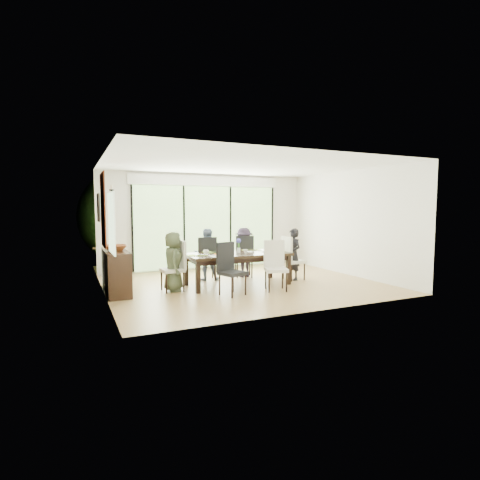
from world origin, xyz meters
name	(u,v)px	position (x,y,z in m)	size (l,w,h in m)	color
floor	(245,285)	(0.00, 0.00, -0.01)	(6.00, 5.00, 0.01)	olive
ceiling	(245,165)	(0.00, 0.00, 2.71)	(6.00, 5.00, 0.01)	white
wall_back	(207,222)	(0.00, 2.51, 1.35)	(6.00, 0.02, 2.70)	silver
wall_front	(310,232)	(0.00, -2.51, 1.35)	(6.00, 0.02, 2.70)	silver
wall_left	(103,229)	(-3.01, 0.00, 1.35)	(0.02, 5.00, 2.70)	silver
wall_right	(350,223)	(3.01, 0.00, 1.35)	(0.02, 5.00, 2.70)	beige
glass_doors	(208,227)	(0.00, 2.47, 1.20)	(4.20, 0.02, 2.30)	#598C3F
blinds_header	(208,181)	(0.00, 2.46, 2.50)	(4.40, 0.06, 0.28)	white
mullion_a	(132,229)	(-2.10, 2.46, 1.20)	(0.05, 0.04, 2.30)	black
mullion_b	(184,227)	(-0.70, 2.46, 1.20)	(0.05, 0.04, 2.30)	black
mullion_c	(230,226)	(0.70, 2.46, 1.20)	(0.05, 0.04, 2.30)	black
mullion_d	(272,225)	(2.10, 2.46, 1.20)	(0.05, 0.04, 2.30)	black
side_window	(111,223)	(-2.97, -1.20, 1.50)	(0.02, 0.90, 1.00)	#8CAD7F
deck	(198,266)	(0.00, 3.40, -0.05)	(6.00, 1.80, 0.10)	brown
rail_top	(190,244)	(0.00, 4.20, 0.55)	(6.00, 0.08, 0.06)	brown
foliage_left	(129,217)	(-1.80, 5.20, 1.44)	(3.20, 3.20, 3.20)	#14380F
foliage_mid	(188,206)	(0.40, 5.80, 1.80)	(4.00, 4.00, 4.00)	#14380F
foliage_right	(241,221)	(2.20, 5.00, 1.26)	(2.80, 2.80, 2.80)	#14380F
foliage_far	(157,211)	(-0.60, 6.50, 1.62)	(3.60, 3.60, 3.60)	#14380F
table_top	(238,254)	(-0.16, 0.02, 0.70)	(2.33, 1.07, 0.06)	black
table_apron	(238,258)	(-0.16, 0.02, 0.61)	(2.13, 0.87, 0.10)	black
table_leg_fl	(198,277)	(-1.24, -0.41, 0.33)	(0.09, 0.09, 0.67)	black
table_leg_fr	(288,270)	(0.92, -0.41, 0.33)	(0.09, 0.09, 0.67)	black
table_leg_bl	(186,271)	(-1.24, 0.45, 0.33)	(0.09, 0.09, 0.67)	black
table_leg_br	(270,265)	(0.92, 0.45, 0.33)	(0.09, 0.09, 0.67)	black
chair_left_end	(172,266)	(-1.66, 0.02, 0.53)	(0.45, 0.45, 1.07)	silver
chair_right_end	(294,258)	(1.34, 0.02, 0.53)	(0.45, 0.45, 1.07)	white
chair_far_left	(206,258)	(-0.61, 0.87, 0.53)	(0.45, 0.45, 1.07)	black
chair_far_right	(244,256)	(0.39, 0.87, 0.53)	(0.45, 0.45, 1.07)	black
chair_near_left	(233,269)	(-0.66, -0.85, 0.53)	(0.45, 0.45, 1.07)	black
chair_near_right	(276,266)	(0.34, -0.85, 0.53)	(0.45, 0.45, 1.07)	white
person_left_end	(173,262)	(-1.64, 0.02, 0.62)	(0.58, 0.37, 1.25)	#404A31
person_right_end	(293,254)	(1.32, 0.02, 0.62)	(0.58, 0.37, 1.25)	black
person_far_left	(206,254)	(-0.61, 0.85, 0.62)	(0.58, 0.37, 1.25)	#7285A5
person_far_right	(244,252)	(0.39, 0.85, 0.62)	(0.58, 0.37, 1.25)	#281F2F
placemat_left	(197,255)	(-1.11, 0.02, 0.73)	(0.43, 0.31, 0.01)	#9FC546
placemat_right	(274,251)	(0.79, 0.02, 0.73)	(0.43, 0.31, 0.01)	#94B440
placemat_far_l	(213,252)	(-0.61, 0.42, 0.73)	(0.43, 0.31, 0.01)	#75A33A
placemat_far_r	(252,250)	(0.39, 0.42, 0.73)	(0.43, 0.31, 0.01)	#AAC646
placemat_paper	(220,256)	(-0.71, -0.28, 0.73)	(0.43, 0.31, 0.01)	white
tablet_far_l	(217,252)	(-0.51, 0.37, 0.74)	(0.25, 0.17, 0.01)	black
tablet_far_r	(251,250)	(0.34, 0.37, 0.74)	(0.23, 0.16, 0.01)	black
papers	(266,252)	(0.54, -0.03, 0.73)	(0.29, 0.21, 0.00)	white
platter_base	(220,255)	(-0.71, -0.28, 0.74)	(0.25, 0.25, 0.02)	white
platter_snacks	(220,254)	(-0.71, -0.28, 0.76)	(0.19, 0.19, 0.01)	orange
vase	(239,250)	(-0.11, 0.07, 0.78)	(0.08, 0.08, 0.12)	silver
hyacinth_stems	(239,245)	(-0.11, 0.07, 0.90)	(0.04, 0.04, 0.16)	#337226
hyacinth_blooms	(239,241)	(-0.11, 0.07, 1.00)	(0.11, 0.11, 0.11)	#504EC3
laptop	(203,255)	(-1.01, -0.08, 0.74)	(0.32, 0.21, 0.03)	silver
cup_a	(206,252)	(-0.86, 0.17, 0.77)	(0.12, 0.12, 0.09)	white
cup_b	(245,251)	(-0.01, -0.08, 0.77)	(0.10, 0.10, 0.09)	white
cup_c	(267,249)	(0.64, 0.12, 0.77)	(0.12, 0.12, 0.09)	white
book	(247,252)	(0.09, 0.07, 0.74)	(0.16, 0.22, 0.02)	white
sideboard	(116,271)	(-2.76, 0.40, 0.44)	(0.44, 1.56, 0.88)	black
bowl	(116,248)	(-2.76, 0.30, 0.94)	(0.47, 0.47, 0.11)	brown
candlestick_base	(113,248)	(-2.76, 0.75, 0.90)	(0.10, 0.10, 0.04)	black
candlestick_shaft	(112,219)	(-2.76, 0.75, 1.51)	(0.02, 0.02, 1.22)	black
candlestick_pan	(112,190)	(-2.76, 0.75, 2.12)	(0.10, 0.10, 0.03)	black
candle	(111,187)	(-2.76, 0.75, 2.18)	(0.04, 0.04, 0.10)	silver
tapestry	(103,210)	(-2.97, 0.40, 1.70)	(0.02, 1.00, 1.50)	maroon
art_frame	(98,208)	(-2.97, 1.70, 1.75)	(0.03, 0.55, 0.65)	black
art_canvas	(99,208)	(-2.95, 1.70, 1.75)	(0.01, 0.45, 0.55)	#18494D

